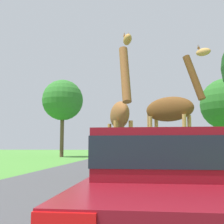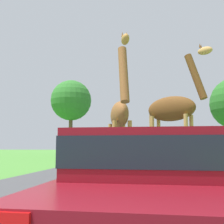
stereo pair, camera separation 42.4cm
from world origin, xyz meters
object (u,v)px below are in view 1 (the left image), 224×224
(giraffe_companion, at_px, (172,111))
(car_far_ahead, at_px, (146,151))
(car_queue_left, at_px, (110,152))
(car_queue_right, at_px, (179,155))
(giraffe_near_road, at_px, (120,114))
(car_verge_right, at_px, (175,154))
(car_lead_maroon, at_px, (177,186))
(tree_centre_back, at_px, (63,100))

(giraffe_companion, distance_m, car_far_ahead, 17.05)
(car_queue_left, bearing_deg, car_queue_right, -51.81)
(car_queue_right, relative_size, car_queue_left, 0.95)
(giraffe_near_road, height_order, car_far_ahead, giraffe_near_road)
(car_queue_left, height_order, car_far_ahead, car_queue_left)
(car_queue_right, xyz_separation_m, car_verge_right, (0.29, 4.52, -0.07))
(giraffe_companion, distance_m, car_queue_left, 10.16)
(car_queue_left, bearing_deg, giraffe_near_road, -81.23)
(car_far_ahead, bearing_deg, giraffe_near_road, -92.97)
(car_lead_maroon, bearing_deg, giraffe_companion, 84.72)
(car_verge_right, bearing_deg, car_far_ahead, 102.68)
(car_lead_maroon, distance_m, car_verge_right, 16.23)
(giraffe_companion, bearing_deg, car_queue_right, -160.79)
(car_verge_right, distance_m, tree_centre_back, 15.91)
(car_lead_maroon, distance_m, car_queue_left, 17.33)
(giraffe_near_road, xyz_separation_m, tree_centre_back, (-8.12, 20.10, 3.86))
(car_queue_right, bearing_deg, car_queue_left, 128.19)
(car_far_ahead, relative_size, car_verge_right, 1.11)
(tree_centre_back, bearing_deg, car_lead_maroon, -70.40)
(tree_centre_back, bearing_deg, car_queue_left, -54.88)
(car_queue_right, bearing_deg, car_far_ahead, 97.14)
(car_lead_maroon, relative_size, car_far_ahead, 0.89)
(car_queue_right, bearing_deg, giraffe_near_road, -115.27)
(giraffe_companion, height_order, car_verge_right, giraffe_companion)
(giraffe_companion, height_order, car_lead_maroon, giraffe_companion)
(car_queue_left, height_order, tree_centre_back, tree_centre_back)
(giraffe_companion, relative_size, tree_centre_back, 0.60)
(giraffe_companion, distance_m, tree_centre_back, 21.31)
(car_queue_right, height_order, tree_centre_back, tree_centre_back)
(giraffe_near_road, height_order, tree_centre_back, tree_centre_back)
(car_queue_left, bearing_deg, tree_centre_back, 125.12)
(giraffe_near_road, xyz_separation_m, car_queue_left, (-1.69, 10.97, -1.55))
(giraffe_near_road, height_order, car_queue_right, giraffe_near_road)
(car_queue_left, distance_m, car_verge_right, 4.68)
(giraffe_near_road, xyz_separation_m, giraffe_companion, (1.94, 1.66, 0.29))
(car_far_ahead, xyz_separation_m, tree_centre_back, (-9.08, 1.53, 5.45))
(giraffe_companion, bearing_deg, car_far_ahead, -147.71)
(giraffe_companion, xyz_separation_m, car_queue_right, (0.67, 3.85, -1.89))
(car_queue_right, xyz_separation_m, tree_centre_back, (-10.72, 14.59, 5.47))
(car_lead_maroon, height_order, car_queue_left, car_queue_left)
(car_lead_maroon, xyz_separation_m, tree_centre_back, (-9.33, 26.21, 5.43))
(car_far_ahead, xyz_separation_m, car_verge_right, (1.92, -8.55, -0.08))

